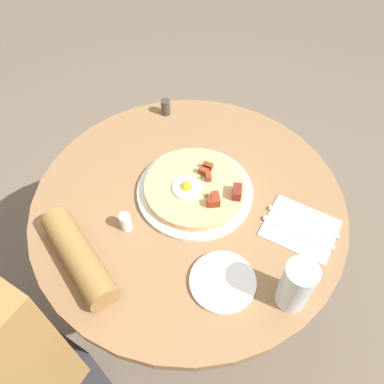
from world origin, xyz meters
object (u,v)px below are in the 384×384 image
(fork, at_px, (298,233))
(water_glass, at_px, (296,285))
(pizza_plate, at_px, (195,191))
(bread_plate, at_px, (223,281))
(pepper_shaker, at_px, (166,107))
(breakfast_pizza, at_px, (196,187))
(knife, at_px, (303,222))
(salt_shaker, at_px, (126,222))
(dining_table, at_px, (189,235))
(person_seated, at_px, (0,360))

(fork, bearing_deg, water_glass, -75.82)
(pizza_plate, distance_m, bread_plate, 0.26)
(pizza_plate, relative_size, pepper_shaker, 6.00)
(bread_plate, height_order, pepper_shaker, pepper_shaker)
(breakfast_pizza, distance_m, knife, 0.28)
(salt_shaker, bearing_deg, fork, 29.07)
(knife, bearing_deg, bread_plate, -113.09)
(dining_table, distance_m, breakfast_pizza, 0.20)
(knife, bearing_deg, pepper_shaker, 160.60)
(water_glass, distance_m, pepper_shaker, 0.68)
(person_seated, xyz_separation_m, salt_shaker, (0.14, 0.39, 0.24))
(breakfast_pizza, bearing_deg, water_glass, -23.45)
(dining_table, relative_size, water_glass, 6.03)
(pizza_plate, distance_m, breakfast_pizza, 0.02)
(water_glass, bearing_deg, salt_shaker, -174.45)
(dining_table, distance_m, knife, 0.34)
(bread_plate, bearing_deg, person_seated, -136.76)
(breakfast_pizza, relative_size, fork, 1.46)
(bread_plate, distance_m, salt_shaker, 0.27)
(knife, relative_size, salt_shaker, 3.61)
(fork, bearing_deg, person_seated, -132.51)
(breakfast_pizza, height_order, fork, breakfast_pizza)
(breakfast_pizza, xyz_separation_m, bread_plate, (0.18, -0.18, -0.02))
(person_seated, relative_size, bread_plate, 7.57)
(person_seated, distance_m, fork, 0.81)
(breakfast_pizza, xyz_separation_m, pepper_shaker, (-0.25, 0.22, 0.00))
(pizza_plate, bearing_deg, person_seated, -111.50)
(fork, distance_m, salt_shaker, 0.42)
(breakfast_pizza, height_order, water_glass, water_glass)
(fork, bearing_deg, knife, 90.00)
(bread_plate, bearing_deg, water_glass, 17.10)
(knife, bearing_deg, water_glass, -78.28)
(breakfast_pizza, bearing_deg, person_seated, -111.71)
(person_seated, xyz_separation_m, water_glass, (0.55, 0.43, 0.28))
(pepper_shaker, bearing_deg, breakfast_pizza, -41.96)
(bread_plate, relative_size, water_glass, 1.11)
(water_glass, bearing_deg, pepper_shaker, 147.62)
(dining_table, distance_m, pepper_shaker, 0.40)
(dining_table, bearing_deg, fork, 10.94)
(breakfast_pizza, height_order, pepper_shaker, breakfast_pizza)
(dining_table, distance_m, person_seated, 0.58)
(pizza_plate, xyz_separation_m, pepper_shaker, (-0.24, 0.22, 0.02))
(person_seated, height_order, water_glass, person_seated)
(dining_table, relative_size, pepper_shaker, 16.10)
(breakfast_pizza, bearing_deg, dining_table, -97.43)
(pizza_plate, distance_m, pepper_shaker, 0.33)
(pepper_shaker, bearing_deg, fork, -20.75)
(fork, height_order, pepper_shaker, pepper_shaker)
(fork, bearing_deg, breakfast_pizza, -177.42)
(bread_plate, bearing_deg, breakfast_pizza, 134.61)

